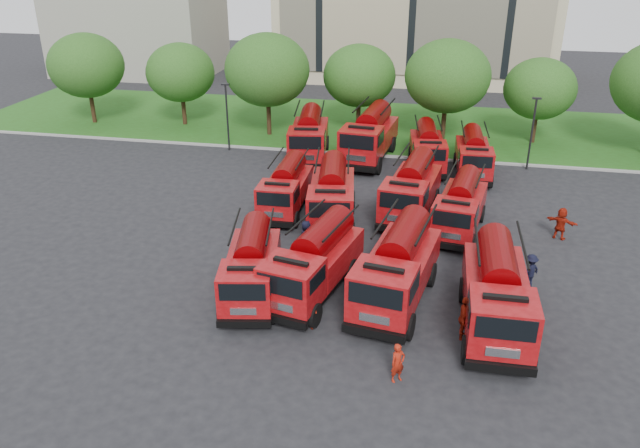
# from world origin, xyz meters

# --- Properties ---
(ground) EXTENTS (140.00, 140.00, 0.00)m
(ground) POSITION_xyz_m (0.00, 0.00, 0.00)
(ground) COLOR black
(ground) RESTS_ON ground
(lawn) EXTENTS (70.00, 16.00, 0.12)m
(lawn) POSITION_xyz_m (0.00, 26.00, 0.06)
(lawn) COLOR #224612
(lawn) RESTS_ON ground
(curb) EXTENTS (70.00, 0.30, 0.14)m
(curb) POSITION_xyz_m (0.00, 17.90, 0.07)
(curb) COLOR gray
(curb) RESTS_ON ground
(side_building) EXTENTS (18.00, 12.00, 10.00)m
(side_building) POSITION_xyz_m (-30.00, 44.00, 5.00)
(side_building) COLOR gray
(side_building) RESTS_ON ground
(tree_0) EXTENTS (6.30, 6.30, 7.70)m
(tree_0) POSITION_xyz_m (-24.00, 22.00, 5.02)
(tree_0) COLOR #382314
(tree_0) RESTS_ON ground
(tree_1) EXTENTS (5.71, 5.71, 6.98)m
(tree_1) POSITION_xyz_m (-16.00, 23.00, 4.55)
(tree_1) COLOR #382314
(tree_1) RESTS_ON ground
(tree_2) EXTENTS (6.72, 6.72, 8.22)m
(tree_2) POSITION_xyz_m (-8.00, 21.50, 5.35)
(tree_2) COLOR #382314
(tree_2) RESTS_ON ground
(tree_3) EXTENTS (5.88, 5.88, 7.19)m
(tree_3) POSITION_xyz_m (-1.00, 24.00, 4.68)
(tree_3) COLOR #382314
(tree_3) RESTS_ON ground
(tree_4) EXTENTS (6.55, 6.55, 8.01)m
(tree_4) POSITION_xyz_m (6.00, 22.50, 5.22)
(tree_4) COLOR #382314
(tree_4) RESTS_ON ground
(tree_5) EXTENTS (5.46, 5.46, 6.68)m
(tree_5) POSITION_xyz_m (13.00, 23.50, 4.35)
(tree_5) COLOR #382314
(tree_5) RESTS_ON ground
(lamp_post_0) EXTENTS (0.60, 0.25, 5.11)m
(lamp_post_0) POSITION_xyz_m (-10.00, 17.20, 2.90)
(lamp_post_0) COLOR black
(lamp_post_0) RESTS_ON ground
(lamp_post_1) EXTENTS (0.60, 0.25, 5.11)m
(lamp_post_1) POSITION_xyz_m (12.00, 17.20, 2.90)
(lamp_post_1) COLOR black
(lamp_post_1) RESTS_ON ground
(fire_truck_0) EXTENTS (3.38, 6.75, 2.94)m
(fire_truck_0) POSITION_xyz_m (-2.03, -2.82, 1.48)
(fire_truck_0) COLOR black
(fire_truck_0) RESTS_ON ground
(fire_truck_1) EXTENTS (3.82, 7.32, 3.17)m
(fire_truck_1) POSITION_xyz_m (0.70, -2.07, 1.60)
(fire_truck_1) COLOR black
(fire_truck_1) RESTS_ON ground
(fire_truck_2) EXTENTS (3.70, 7.75, 3.39)m
(fire_truck_2) POSITION_xyz_m (4.46, -2.06, 1.70)
(fire_truck_2) COLOR black
(fire_truck_2) RESTS_ON ground
(fire_truck_3) EXTENTS (2.80, 7.39, 3.34)m
(fire_truck_3) POSITION_xyz_m (8.66, -3.34, 1.68)
(fire_truck_3) COLOR black
(fire_truck_3) RESTS_ON ground
(fire_truck_4) EXTENTS (2.48, 6.42, 2.89)m
(fire_truck_4) POSITION_xyz_m (-2.87, 6.86, 1.46)
(fire_truck_4) COLOR black
(fire_truck_4) RESTS_ON ground
(fire_truck_5) EXTENTS (3.47, 7.46, 3.27)m
(fire_truck_5) POSITION_xyz_m (0.08, 5.82, 1.64)
(fire_truck_5) COLOR black
(fire_truck_5) RESTS_ON ground
(fire_truck_6) EXTENTS (3.38, 7.41, 3.25)m
(fire_truck_6) POSITION_xyz_m (4.45, 7.68, 1.64)
(fire_truck_6) COLOR black
(fire_truck_6) RESTS_ON ground
(fire_truck_7) EXTENTS (3.19, 6.74, 2.95)m
(fire_truck_7) POSITION_xyz_m (7.24, 6.01, 1.48)
(fire_truck_7) COLOR black
(fire_truck_7) RESTS_ON ground
(fire_truck_8) EXTENTS (3.59, 7.71, 3.38)m
(fire_truck_8) POSITION_xyz_m (-3.59, 16.57, 1.70)
(fire_truck_8) COLOR black
(fire_truck_8) RESTS_ON ground
(fire_truck_9) EXTENTS (3.60, 8.25, 3.64)m
(fire_truck_9) POSITION_xyz_m (0.80, 17.15, 1.83)
(fire_truck_9) COLOR black
(fire_truck_9) RESTS_ON ground
(fire_truck_10) EXTENTS (2.92, 6.65, 2.94)m
(fire_truck_10) POSITION_xyz_m (5.02, 16.13, 1.48)
(fire_truck_10) COLOR black
(fire_truck_10) RESTS_ON ground
(fire_truck_11) EXTENTS (2.55, 6.44, 2.89)m
(fire_truck_11) POSITION_xyz_m (8.15, 15.34, 1.45)
(fire_truck_11) COLOR black
(fire_truck_11) RESTS_ON ground
(firefighter_0) EXTENTS (0.71, 0.69, 1.58)m
(firefighter_0) POSITION_xyz_m (5.00, -7.65, 0.00)
(firefighter_0) COLOR maroon
(firefighter_0) RESTS_ON ground
(firefighter_1) EXTENTS (0.79, 0.48, 1.56)m
(firefighter_1) POSITION_xyz_m (1.06, -5.05, 0.00)
(firefighter_1) COLOR maroon
(firefighter_1) RESTS_ON ground
(firefighter_2) EXTENTS (0.75, 1.20, 1.95)m
(firefighter_2) POSITION_xyz_m (7.40, -4.46, 0.00)
(firefighter_2) COLOR maroon
(firefighter_2) RESTS_ON ground
(firefighter_3) EXTENTS (1.18, 1.13, 1.67)m
(firefighter_3) POSITION_xyz_m (10.46, 0.40, 0.00)
(firefighter_3) COLOR black
(firefighter_3) RESTS_ON ground
(firefighter_4) EXTENTS (1.06, 1.01, 1.82)m
(firefighter_4) POSITION_xyz_m (-0.50, 1.66, 0.00)
(firefighter_4) COLOR black
(firefighter_4) RESTS_ON ground
(firefighter_5) EXTENTS (1.82, 1.35, 1.80)m
(firefighter_5) POSITION_xyz_m (12.61, 6.04, 0.00)
(firefighter_5) COLOR maroon
(firefighter_5) RESTS_ON ground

